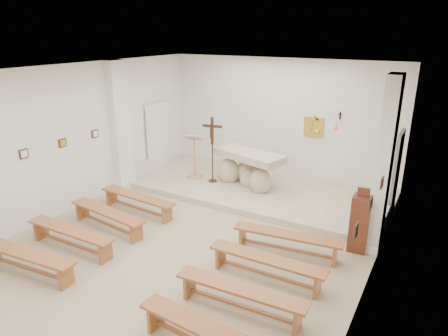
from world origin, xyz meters
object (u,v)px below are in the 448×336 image
Objects in this scene: bench_left_second at (107,215)px; bench_right_third at (240,294)px; lectern at (194,156)px; bench_left_third at (71,234)px; bench_right_front at (287,239)px; bench_right_second at (267,263)px; bench_left_front at (138,200)px; crucifix_stand at (212,145)px; donation_pedestal at (360,223)px; bench_left_fourth at (26,257)px; altar at (248,171)px; bench_right_fourth at (206,334)px.

bench_right_third is at bearing -8.06° from bench_left_second.
bench_left_third is (-0.03, -4.41, -0.45)m from lectern.
bench_right_second is at bearing -97.19° from bench_right_front.
bench_left_front is at bearing 164.70° from bench_right_second.
crucifix_stand is 0.86× the size of bench_right_second.
donation_pedestal is (4.35, -1.51, -0.63)m from crucifix_stand.
lectern reaches higher than bench_left_fourth.
bench_left_front is (-1.63, -2.67, -0.21)m from altar.
bench_right_front is 1.01× the size of bench_right_third.
bench_left_front is at bearing 96.46° from bench_left_second.
bench_left_front and bench_left_second have the same top height.
bench_right_third is (3.81, -4.41, -0.45)m from lectern.
lectern is (-1.60, -0.25, 0.24)m from altar.
altar is 4.02m from bench_left_second.
bench_left_front and bench_left_third have the same top height.
bench_right_second is (2.21, -3.66, -0.21)m from altar.
altar is at bearing 69.92° from bench_left_third.
lectern is 4.43m from bench_left_third.
bench_left_fourth is at bearing -86.56° from bench_left_front.
crucifix_stand reaches higher than bench_left_front.
crucifix_stand reaches higher than lectern.
bench_right_second is 1.00m from bench_right_third.
bench_left_front is at bearing -172.83° from donation_pedestal.
bench_right_fourth is at bearing -53.49° from altar.
altar is 5.16m from bench_right_third.
bench_right_front is at bearing 93.57° from bench_right_fourth.
bench_left_third is 1.00× the size of bench_right_third.
bench_left_third is at bearing 84.49° from bench_left_fourth.
bench_right_second is 1.99m from bench_right_fourth.
donation_pedestal reaches higher than bench_right_second.
crucifix_stand reaches higher than bench_left_second.
donation_pedestal is 5.10m from bench_left_front.
bench_right_fourth is (0.00, -2.99, 0.00)m from bench_right_front.
bench_right_second is 4.33m from bench_left_fourth.
bench_right_front is at bearing 20.99° from bench_left_second.
bench_right_fourth is (2.21, -5.65, -0.21)m from altar.
donation_pedestal is at bearing -12.82° from altar.
donation_pedestal is 5.78m from bench_left_third.
altar is 6.07m from bench_right_fourth.
altar reaches higher than bench_left_front.
crucifix_stand is 4.06m from bench_right_front.
bench_right_fourth is at bearing -68.00° from lectern.
crucifix_stand is at bearing 77.34° from bench_left_fourth.
crucifix_stand is 6.29m from bench_right_fourth.
altar reaches higher than bench_left_fourth.
crucifix_stand is 0.86× the size of bench_left_front.
bench_right_second is 3.97m from bench_left_third.
bench_right_fourth is at bearing -34.41° from bench_left_front.
lectern is 5.23m from donation_pedestal.
bench_right_front is 1.00× the size of bench_left_fourth.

